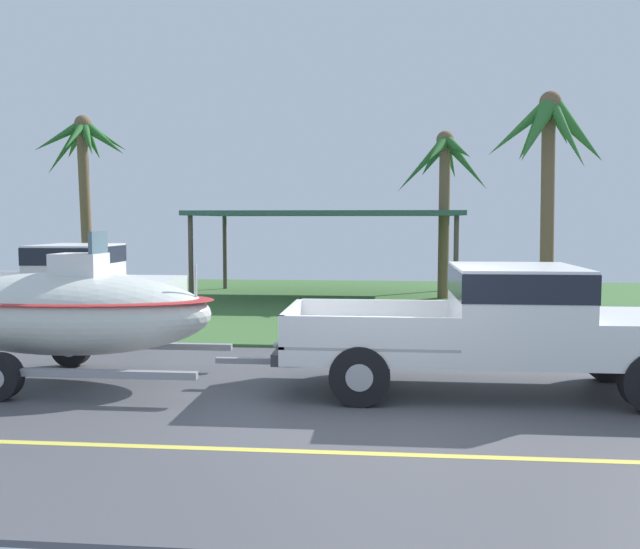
# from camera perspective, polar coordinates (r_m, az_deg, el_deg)

# --- Properties ---
(ground) EXTENTS (36.00, 22.00, 0.11)m
(ground) POSITION_cam_1_polar(r_m,az_deg,el_deg) (17.36, 5.09, -3.55)
(ground) COLOR #4C4C51
(pickup_truck_towing) EXTENTS (5.85, 2.05, 1.79)m
(pickup_truck_towing) POSITION_cam_1_polar(r_m,az_deg,el_deg) (10.01, 15.69, -3.80)
(pickup_truck_towing) COLOR silver
(pickup_truck_towing) RESTS_ON ground
(boat_on_trailer) EXTENTS (5.68, 2.40, 2.27)m
(boat_on_trailer) POSITION_cam_1_polar(r_m,az_deg,el_deg) (10.94, -20.42, -2.96)
(boat_on_trailer) COLOR gray
(boat_on_trailer) RESTS_ON ground
(parked_pickup_background) EXTENTS (5.59, 2.00, 1.88)m
(parked_pickup_background) POSITION_cam_1_polar(r_m,az_deg,el_deg) (16.56, -19.71, -0.54)
(parked_pickup_background) COLOR silver
(parked_pickup_background) RESTS_ON ground
(carport_awning) EXTENTS (7.96, 4.65, 2.70)m
(carport_awning) POSITION_cam_1_polar(r_m,az_deg,el_deg) (21.22, 0.61, 4.96)
(carport_awning) COLOR #4C4238
(carport_awning) RESTS_ON ground
(palm_tree_near_left) EXTENTS (2.86, 3.10, 5.89)m
(palm_tree_near_left) POSITION_cam_1_polar(r_m,az_deg,el_deg) (24.43, -19.06, 9.22)
(palm_tree_near_left) COLOR brown
(palm_tree_near_left) RESTS_ON ground
(palm_tree_near_right) EXTENTS (2.88, 2.86, 5.09)m
(palm_tree_near_right) POSITION_cam_1_polar(r_m,az_deg,el_deg) (21.08, 10.27, 8.29)
(palm_tree_near_right) COLOR brown
(palm_tree_near_right) RESTS_ON ground
(palm_tree_mid) EXTENTS (2.76, 2.45, 5.23)m
(palm_tree_mid) POSITION_cam_1_polar(r_m,az_deg,el_deg) (16.05, 18.47, 9.88)
(palm_tree_mid) COLOR brown
(palm_tree_mid) RESTS_ON ground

